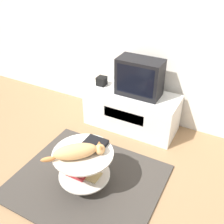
% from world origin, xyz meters
% --- Properties ---
extents(ground_plane, '(12.00, 12.00, 0.00)m').
position_xyz_m(ground_plane, '(0.00, 0.00, 0.00)').
color(ground_plane, '#93704C').
extents(wall_back, '(8.00, 0.05, 2.60)m').
position_xyz_m(wall_back, '(0.00, 1.45, 1.30)').
color(wall_back, silver).
rests_on(wall_back, ground_plane).
extents(rug, '(1.47, 1.26, 0.02)m').
position_xyz_m(rug, '(0.00, 0.00, 0.01)').
color(rug, '#3D3833').
rests_on(rug, ground_plane).
extents(tv_stand, '(1.19, 0.49, 0.50)m').
position_xyz_m(tv_stand, '(-0.02, 1.12, 0.25)').
color(tv_stand, silver).
rests_on(tv_stand, ground_plane).
extents(tv, '(0.54, 0.29, 0.46)m').
position_xyz_m(tv, '(0.06, 1.13, 0.73)').
color(tv, black).
rests_on(tv, tv_stand).
extents(speaker, '(0.12, 0.12, 0.12)m').
position_xyz_m(speaker, '(-0.47, 1.13, 0.56)').
color(speaker, black).
rests_on(speaker, tv_stand).
extents(coffee_table, '(0.58, 0.58, 0.42)m').
position_xyz_m(coffee_table, '(-0.00, -0.04, 0.28)').
color(coffee_table, '#B2B2B7').
rests_on(coffee_table, rug).
extents(dvd_box, '(0.21, 0.18, 0.04)m').
position_xyz_m(dvd_box, '(0.05, 0.11, 0.46)').
color(dvd_box, black).
rests_on(dvd_box, coffee_table).
extents(cat, '(0.46, 0.43, 0.14)m').
position_xyz_m(cat, '(-0.01, -0.11, 0.50)').
color(cat, tan).
rests_on(cat, coffee_table).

